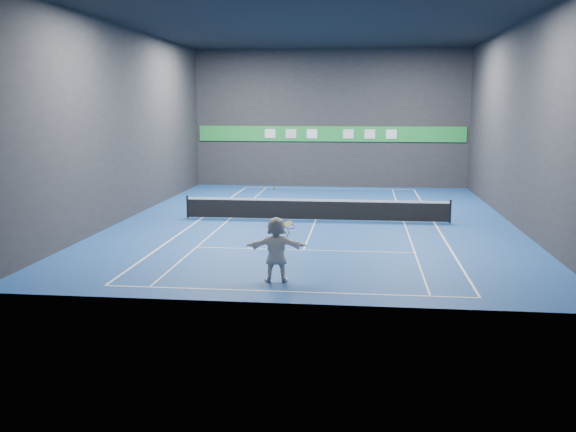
# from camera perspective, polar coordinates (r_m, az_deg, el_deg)

# --- Properties ---
(ground) EXTENTS (26.00, 26.00, 0.00)m
(ground) POSITION_cam_1_polar(r_m,az_deg,el_deg) (30.29, 2.48, -0.37)
(ground) COLOR navy
(ground) RESTS_ON ground
(ceiling) EXTENTS (26.00, 26.00, 0.00)m
(ceiling) POSITION_cam_1_polar(r_m,az_deg,el_deg) (30.04, 2.61, 16.78)
(ceiling) COLOR black
(ceiling) RESTS_ON ground
(wall_back) EXTENTS (18.00, 0.10, 9.00)m
(wall_back) POSITION_cam_1_polar(r_m,az_deg,el_deg) (42.80, 3.79, 8.64)
(wall_back) COLOR #262629
(wall_back) RESTS_ON ground
(wall_front) EXTENTS (18.00, 0.10, 9.00)m
(wall_front) POSITION_cam_1_polar(r_m,az_deg,el_deg) (16.90, -0.59, 6.96)
(wall_front) COLOR #262629
(wall_front) RESTS_ON ground
(wall_left) EXTENTS (0.10, 26.00, 9.00)m
(wall_left) POSITION_cam_1_polar(r_m,az_deg,el_deg) (31.76, -14.04, 7.99)
(wall_left) COLOR #262629
(wall_left) RESTS_ON ground
(wall_right) EXTENTS (0.10, 26.00, 9.00)m
(wall_right) POSITION_cam_1_polar(r_m,az_deg,el_deg) (30.55, 19.79, 7.64)
(wall_right) COLOR #262629
(wall_right) RESTS_ON ground
(baseline_near) EXTENTS (10.98, 0.08, 0.01)m
(baseline_near) POSITION_cam_1_polar(r_m,az_deg,el_deg) (18.75, -0.14, -6.73)
(baseline_near) COLOR white
(baseline_near) RESTS_ON ground
(baseline_far) EXTENTS (10.98, 0.08, 0.01)m
(baseline_far) POSITION_cam_1_polar(r_m,az_deg,el_deg) (42.03, 3.64, 2.47)
(baseline_far) COLOR white
(baseline_far) RESTS_ON ground
(sideline_doubles_left) EXTENTS (0.08, 23.78, 0.01)m
(sideline_doubles_left) POSITION_cam_1_polar(r_m,az_deg,el_deg) (31.16, -7.64, -0.16)
(sideline_doubles_left) COLOR white
(sideline_doubles_left) RESTS_ON ground
(sideline_doubles_right) EXTENTS (0.08, 23.78, 0.01)m
(sideline_doubles_right) POSITION_cam_1_polar(r_m,az_deg,el_deg) (30.41, 12.86, -0.57)
(sideline_doubles_right) COLOR white
(sideline_doubles_right) RESTS_ON ground
(sideline_singles_left) EXTENTS (0.06, 23.78, 0.01)m
(sideline_singles_left) POSITION_cam_1_polar(r_m,az_deg,el_deg) (30.85, -5.15, -0.21)
(sideline_singles_left) COLOR white
(sideline_singles_left) RESTS_ON ground
(sideline_singles_right) EXTENTS (0.06, 23.78, 0.01)m
(sideline_singles_right) POSITION_cam_1_polar(r_m,az_deg,el_deg) (30.29, 10.26, -0.52)
(sideline_singles_right) COLOR white
(sideline_singles_right) RESTS_ON ground
(service_line_near) EXTENTS (8.23, 0.06, 0.01)m
(service_line_near) POSITION_cam_1_polar(r_m,az_deg,el_deg) (24.04, 1.39, -3.04)
(service_line_near) COLOR white
(service_line_near) RESTS_ON ground
(service_line_far) EXTENTS (8.23, 0.06, 0.01)m
(service_line_far) POSITION_cam_1_polar(r_m,az_deg,el_deg) (36.60, 3.20, 1.39)
(service_line_far) COLOR white
(service_line_far) RESTS_ON ground
(center_service_line) EXTENTS (0.06, 12.80, 0.01)m
(center_service_line) POSITION_cam_1_polar(r_m,az_deg,el_deg) (30.29, 2.48, -0.37)
(center_service_line) COLOR white
(center_service_line) RESTS_ON ground
(player) EXTENTS (1.93, 0.80, 2.02)m
(player) POSITION_cam_1_polar(r_m,az_deg,el_deg) (19.59, -1.05, -2.97)
(player) COLOR silver
(player) RESTS_ON ground
(tennis_ball) EXTENTS (0.07, 0.07, 0.07)m
(tennis_ball) POSITION_cam_1_polar(r_m,az_deg,el_deg) (19.45, -1.23, 2.46)
(tennis_ball) COLOR #B3DA24
(tennis_ball) RESTS_ON player
(tennis_net) EXTENTS (12.50, 0.10, 1.07)m
(tennis_net) POSITION_cam_1_polar(r_m,az_deg,el_deg) (30.20, 2.49, 0.64)
(tennis_net) COLOR black
(tennis_net) RESTS_ON ground
(sponsor_banner) EXTENTS (17.64, 0.11, 1.00)m
(sponsor_banner) POSITION_cam_1_polar(r_m,az_deg,el_deg) (42.77, 3.77, 7.30)
(sponsor_banner) COLOR green
(sponsor_banner) RESTS_ON wall_back
(tennis_racket) EXTENTS (0.45, 0.41, 0.56)m
(tennis_racket) POSITION_cam_1_polar(r_m,az_deg,el_deg) (19.46, 0.12, -1.03)
(tennis_racket) COLOR #AE1220
(tennis_racket) RESTS_ON player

